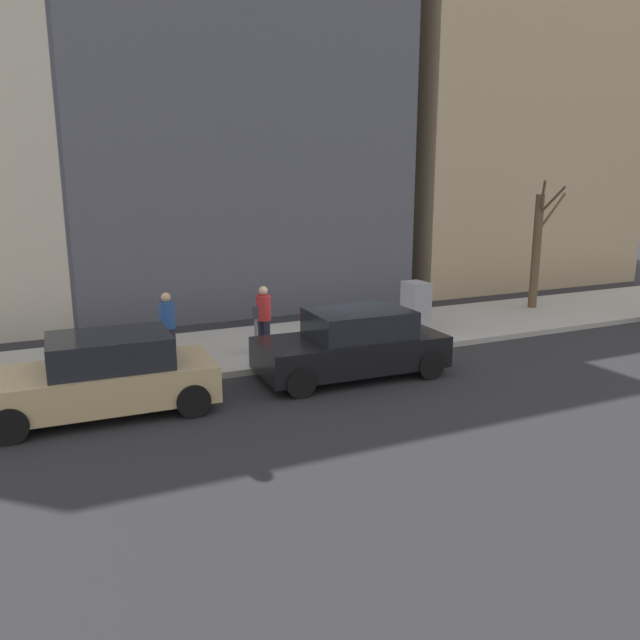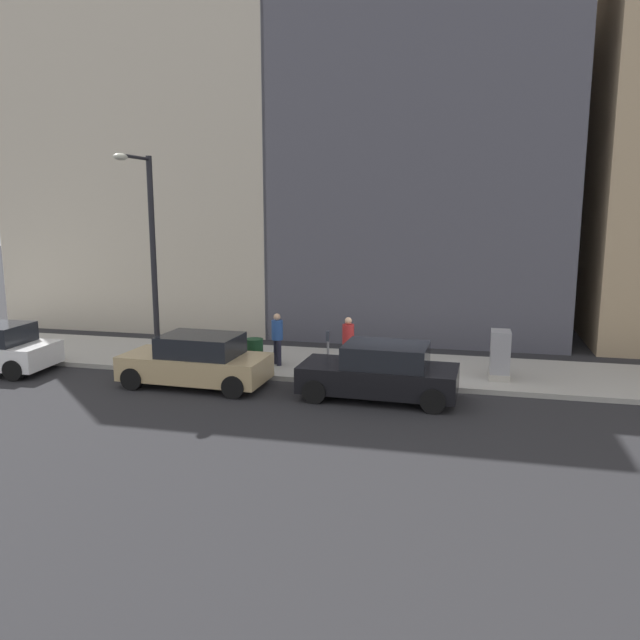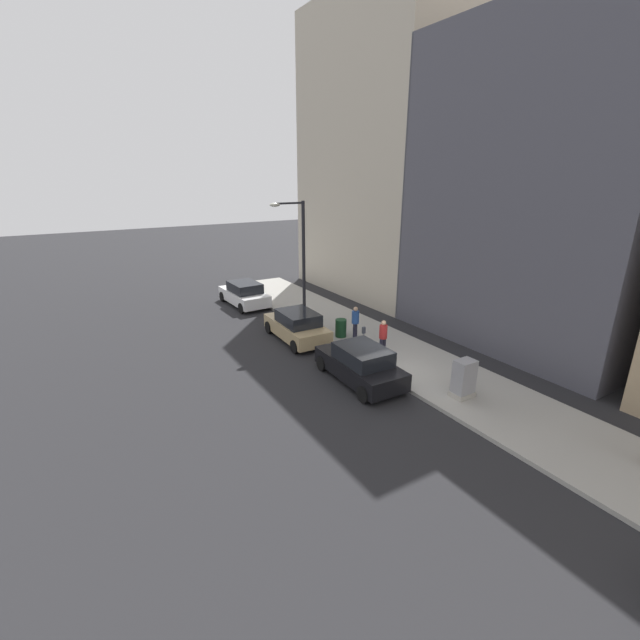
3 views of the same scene
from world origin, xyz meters
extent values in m
plane|color=#232326|center=(0.00, 0.00, 0.00)|extent=(120.00, 120.00, 0.00)
cube|color=#9E9B93|center=(2.00, 0.00, 0.07)|extent=(4.00, 36.00, 0.15)
cube|color=black|center=(-1.02, 0.32, 0.57)|extent=(1.93, 4.26, 0.70)
cube|color=black|center=(-1.02, 0.12, 1.22)|extent=(1.67, 2.25, 0.60)
cylinder|color=black|center=(-1.82, 1.90, 0.32)|extent=(0.24, 0.65, 0.64)
cylinder|color=black|center=(-0.12, 1.84, 0.32)|extent=(0.24, 0.65, 0.64)
cylinder|color=black|center=(-1.91, -1.20, 0.32)|extent=(0.24, 0.65, 0.64)
cylinder|color=black|center=(-0.22, -1.25, 0.32)|extent=(0.24, 0.65, 0.64)
cube|color=tan|center=(-1.03, 5.65, 0.57)|extent=(1.93, 4.25, 0.70)
cube|color=black|center=(-1.04, 5.45, 1.22)|extent=(1.67, 2.25, 0.60)
cylinder|color=black|center=(-1.83, 7.23, 0.32)|extent=(0.24, 0.65, 0.64)
cylinder|color=black|center=(-0.13, 7.17, 0.32)|extent=(0.24, 0.65, 0.64)
cylinder|color=black|center=(-1.93, 4.13, 0.32)|extent=(0.24, 0.65, 0.64)
cylinder|color=black|center=(-0.23, 4.07, 0.32)|extent=(0.24, 0.65, 0.64)
cylinder|color=black|center=(-1.82, 11.15, 0.32)|extent=(0.25, 0.65, 0.64)
cylinder|color=black|center=(-0.12, 11.22, 0.32)|extent=(0.25, 0.65, 0.64)
cylinder|color=slate|center=(0.45, 2.04, 0.68)|extent=(0.07, 0.07, 1.05)
cube|color=#2D333D|center=(0.45, 2.04, 1.35)|extent=(0.14, 0.10, 0.30)
cube|color=#A8A399|center=(1.30, -2.93, 0.24)|extent=(0.83, 0.61, 0.18)
cube|color=#939399|center=(1.30, -2.93, 0.96)|extent=(0.75, 0.55, 1.25)
cylinder|color=black|center=(0.55, 7.67, 3.40)|extent=(0.18, 0.18, 6.50)
cylinder|color=black|center=(-0.25, 7.67, 6.55)|extent=(1.60, 0.10, 0.10)
ellipsoid|color=beige|center=(-1.05, 7.67, 6.50)|extent=(0.56, 0.32, 0.20)
cylinder|color=#14381E|center=(0.90, 4.53, 0.60)|extent=(0.56, 0.56, 0.90)
cylinder|color=#1E1E2D|center=(1.30, 1.62, 0.56)|extent=(0.16, 0.16, 0.82)
cylinder|color=#1E1E2D|center=(1.08, 1.54, 0.56)|extent=(0.16, 0.16, 0.82)
cylinder|color=#A52323|center=(1.19, 1.58, 1.28)|extent=(0.36, 0.36, 0.62)
sphere|color=tan|center=(1.19, 1.58, 1.70)|extent=(0.22, 0.22, 0.22)
cylinder|color=#1E1E2D|center=(1.42, 3.98, 0.56)|extent=(0.16, 0.16, 0.82)
cylinder|color=#1E1E2D|center=(1.24, 3.82, 0.56)|extent=(0.16, 0.16, 0.82)
cylinder|color=#23478C|center=(1.33, 3.90, 1.28)|extent=(0.36, 0.36, 0.62)
sphere|color=tan|center=(1.33, 3.90, 1.70)|extent=(0.22, 0.22, 0.22)
cube|color=#4C4C56|center=(11.12, 0.08, 7.17)|extent=(11.25, 11.25, 14.35)
cube|color=#BCB29E|center=(11.44, 11.52, 9.14)|extent=(11.87, 11.87, 18.28)
camera|label=1|loc=(-12.91, 6.63, 4.39)|focal=35.00mm
camera|label=2|loc=(-17.18, -1.96, 5.10)|focal=35.00mm
camera|label=3|loc=(-10.46, -12.25, 7.90)|focal=24.00mm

